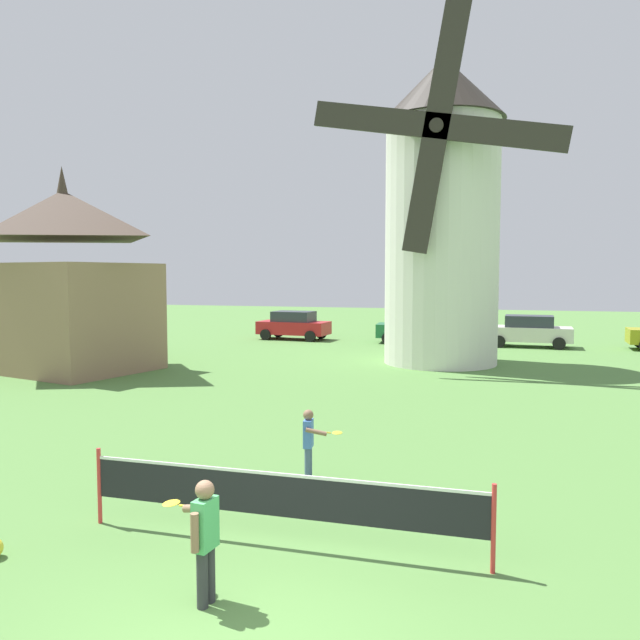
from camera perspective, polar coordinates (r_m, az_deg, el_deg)
name	(u,v)px	position (r m, az deg, el deg)	size (l,w,h in m)	color
windmill	(442,208)	(25.52, 11.15, 10.06)	(9.05, 5.22, 13.38)	silver
tennis_net	(278,495)	(8.51, -3.86, -15.78)	(5.54, 0.06, 1.10)	red
player_near	(204,534)	(7.21, -10.63, -18.80)	(0.76, 0.62, 1.39)	#333338
player_far	(310,439)	(11.11, -0.96, -10.92)	(0.74, 0.43, 1.22)	slate
parked_car_red	(294,325)	(34.21, -2.44, -0.45)	(3.98, 2.12, 1.56)	red
parked_car_green	(415,328)	(32.76, 8.71, -0.71)	(4.00, 2.07, 1.56)	#1E6638
parked_car_cream	(529,331)	(32.41, 18.66, -0.93)	(4.11, 2.03, 1.56)	silver
chapel	(65,283)	(25.12, -22.40, 3.18)	(7.23, 6.01, 7.60)	#937056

